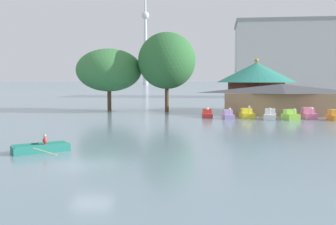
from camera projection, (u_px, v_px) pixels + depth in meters
ground_plane at (92, 165)px, 24.43m from camera, size 2000.00×2000.00×0.00m
rowboat_with_rower at (41, 148)px, 28.53m from camera, size 3.84×3.81×1.48m
pedal_boat_red at (207, 114)px, 55.11m from camera, size 1.59×3.00×1.44m
pedal_boat_lavender at (228, 115)px, 53.05m from camera, size 1.70×2.85×1.56m
pedal_boat_yellow at (247, 114)px, 53.95m from camera, size 2.09×3.02×1.76m
pedal_boat_white at (270, 115)px, 52.20m from camera, size 1.93×3.15×1.62m
pedal_boat_lime at (290, 116)px, 51.62m from camera, size 2.23×2.61×1.56m
pedal_boat_pink at (308, 114)px, 53.20m from camera, size 2.02×2.91×1.63m
pedal_boat_orange at (335, 116)px, 51.07m from camera, size 1.64×2.99×1.71m
boathouse at (281, 99)px, 58.40m from camera, size 17.60×5.86×4.56m
green_roof_pavilion at (256, 83)px, 66.10m from camera, size 13.01×13.01×8.72m
shoreline_tree_tall_left at (109, 70)px, 65.82m from camera, size 10.78×10.78×10.28m
shoreline_tree_mid at (167, 61)px, 63.61m from camera, size 9.18×9.18×12.72m
background_building_block at (290, 60)px, 117.13m from camera, size 32.18×19.03×22.02m
distant_broadcast_tower at (145, 22)px, 417.56m from camera, size 8.04×8.04×161.70m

